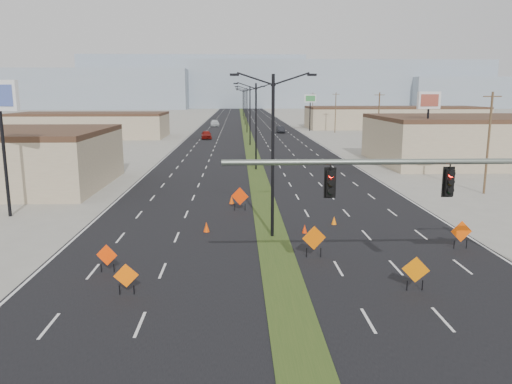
{
  "coord_description": "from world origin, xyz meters",
  "views": [
    {
      "loc": [
        -2.13,
        -18.22,
        8.89
      ],
      "look_at": [
        -1.08,
        10.37,
        3.2
      ],
      "focal_mm": 35.0,
      "sensor_mm": 36.0,
      "label": 1
    }
  ],
  "objects_px": {
    "construction_sign_0": "(126,277)",
    "pole_sign_east_far": "(310,101)",
    "car_left": "(206,135)",
    "cone_0": "(206,227)",
    "streetlight_3": "(247,109)",
    "car_far": "(215,123)",
    "streetlight_4": "(245,106)",
    "cone_3": "(232,200)",
    "cone_2": "(305,229)",
    "streetlight_2": "(250,114)",
    "signal_mast": "(492,192)",
    "construction_sign_2": "(240,197)",
    "pole_sign_east_near": "(429,107)",
    "construction_sign_1": "(107,256)",
    "construction_sign_5": "(461,232)",
    "cone_1": "(334,220)",
    "streetlight_0": "(273,151)",
    "construction_sign_4": "(416,271)",
    "streetlight_6": "(243,102)",
    "streetlight_5": "(244,103)",
    "car_mid": "(281,130)",
    "streetlight_1": "(256,123)",
    "construction_sign_3": "(314,239)"
  },
  "relations": [
    {
      "from": "car_far",
      "to": "cone_1",
      "type": "distance_m",
      "value": 104.53
    },
    {
      "from": "signal_mast",
      "to": "cone_3",
      "type": "bearing_deg",
      "value": 119.86
    },
    {
      "from": "cone_1",
      "to": "pole_sign_east_far",
      "type": "xyz_separation_m",
      "value": [
        10.62,
        86.13,
        6.63
      ]
    },
    {
      "from": "streetlight_1",
      "to": "construction_sign_1",
      "type": "bearing_deg",
      "value": -104.39
    },
    {
      "from": "car_mid",
      "to": "pole_sign_east_far",
      "type": "height_order",
      "value": "pole_sign_east_far"
    },
    {
      "from": "construction_sign_1",
      "to": "cone_3",
      "type": "xyz_separation_m",
      "value": [
        6.07,
        15.63,
        -0.52
      ]
    },
    {
      "from": "streetlight_4",
      "to": "cone_3",
      "type": "distance_m",
      "value": 102.61
    },
    {
      "from": "streetlight_2",
      "to": "cone_0",
      "type": "height_order",
      "value": "streetlight_2"
    },
    {
      "from": "construction_sign_0",
      "to": "pole_sign_east_far",
      "type": "bearing_deg",
      "value": 68.77
    },
    {
      "from": "cone_2",
      "to": "streetlight_2",
      "type": "bearing_deg",
      "value": 92.22
    },
    {
      "from": "signal_mast",
      "to": "construction_sign_2",
      "type": "bearing_deg",
      "value": 121.7
    },
    {
      "from": "car_left",
      "to": "cone_0",
      "type": "distance_m",
      "value": 67.24
    },
    {
      "from": "cone_0",
      "to": "car_left",
      "type": "bearing_deg",
      "value": 93.49
    },
    {
      "from": "construction_sign_2",
      "to": "cone_1",
      "type": "bearing_deg",
      "value": -13.69
    },
    {
      "from": "signal_mast",
      "to": "construction_sign_0",
      "type": "height_order",
      "value": "signal_mast"
    },
    {
      "from": "construction_sign_0",
      "to": "cone_0",
      "type": "height_order",
      "value": "construction_sign_0"
    },
    {
      "from": "construction_sign_1",
      "to": "streetlight_4",
      "type": "bearing_deg",
      "value": 95.53
    },
    {
      "from": "construction_sign_0",
      "to": "streetlight_6",
      "type": "bearing_deg",
      "value": 79.24
    },
    {
      "from": "streetlight_5",
      "to": "construction_sign_3",
      "type": "xyz_separation_m",
      "value": [
        2.0,
        -144.15,
        -4.36
      ]
    },
    {
      "from": "streetlight_4",
      "to": "construction_sign_1",
      "type": "distance_m",
      "value": 118.49
    },
    {
      "from": "streetlight_4",
      "to": "streetlight_1",
      "type": "bearing_deg",
      "value": -90.0
    },
    {
      "from": "construction_sign_1",
      "to": "pole_sign_east_near",
      "type": "relative_size",
      "value": 0.16
    },
    {
      "from": "streetlight_4",
      "to": "cone_0",
      "type": "xyz_separation_m",
      "value": [
        -4.21,
        -110.8,
        -5.08
      ]
    },
    {
      "from": "signal_mast",
      "to": "streetlight_6",
      "type": "xyz_separation_m",
      "value": [
        -8.56,
        178.0,
        0.63
      ]
    },
    {
      "from": "construction_sign_2",
      "to": "construction_sign_3",
      "type": "height_order",
      "value": "construction_sign_2"
    },
    {
      "from": "car_far",
      "to": "construction_sign_1",
      "type": "height_order",
      "value": "car_far"
    },
    {
      "from": "car_mid",
      "to": "pole_sign_east_near",
      "type": "bearing_deg",
      "value": -79.46
    },
    {
      "from": "pole_sign_east_near",
      "to": "streetlight_5",
      "type": "bearing_deg",
      "value": 84.94
    },
    {
      "from": "construction_sign_4",
      "to": "streetlight_5",
      "type": "bearing_deg",
      "value": 108.35
    },
    {
      "from": "car_far",
      "to": "construction_sign_4",
      "type": "bearing_deg",
      "value": -86.23
    },
    {
      "from": "streetlight_4",
      "to": "streetlight_6",
      "type": "height_order",
      "value": "same"
    },
    {
      "from": "construction_sign_1",
      "to": "signal_mast",
      "type": "bearing_deg",
      "value": -3.01
    },
    {
      "from": "streetlight_0",
      "to": "streetlight_3",
      "type": "height_order",
      "value": "same"
    },
    {
      "from": "streetlight_3",
      "to": "car_far",
      "type": "bearing_deg",
      "value": 110.31
    },
    {
      "from": "construction_sign_5",
      "to": "cone_1",
      "type": "bearing_deg",
      "value": 135.66
    },
    {
      "from": "cone_0",
      "to": "signal_mast",
      "type": "bearing_deg",
      "value": -41.28
    },
    {
      "from": "streetlight_5",
      "to": "car_mid",
      "type": "bearing_deg",
      "value": -82.38
    },
    {
      "from": "signal_mast",
      "to": "streetlight_2",
      "type": "distance_m",
      "value": 66.56
    },
    {
      "from": "signal_mast",
      "to": "pole_sign_east_far",
      "type": "xyz_separation_m",
      "value": [
        6.52,
        98.88,
        2.13
      ]
    },
    {
      "from": "streetlight_2",
      "to": "pole_sign_east_near",
      "type": "height_order",
      "value": "streetlight_2"
    },
    {
      "from": "streetlight_2",
      "to": "car_left",
      "type": "height_order",
      "value": "streetlight_2"
    },
    {
      "from": "streetlight_6",
      "to": "cone_0",
      "type": "xyz_separation_m",
      "value": [
        -4.21,
        -166.8,
        -5.08
      ]
    },
    {
      "from": "streetlight_2",
      "to": "pole_sign_east_near",
      "type": "distance_m",
      "value": 35.15
    },
    {
      "from": "streetlight_5",
      "to": "construction_sign_3",
      "type": "bearing_deg",
      "value": -89.21
    },
    {
      "from": "streetlight_5",
      "to": "pole_sign_east_near",
      "type": "bearing_deg",
      "value": -80.05
    },
    {
      "from": "streetlight_6",
      "to": "construction_sign_5",
      "type": "height_order",
      "value": "streetlight_6"
    },
    {
      "from": "signal_mast",
      "to": "streetlight_0",
      "type": "height_order",
      "value": "streetlight_0"
    },
    {
      "from": "construction_sign_4",
      "to": "construction_sign_2",
      "type": "bearing_deg",
      "value": 132.27
    },
    {
      "from": "construction_sign_4",
      "to": "cone_0",
      "type": "relative_size",
      "value": 2.41
    },
    {
      "from": "streetlight_0",
      "to": "construction_sign_2",
      "type": "xyz_separation_m",
      "value": [
        -2.0,
        7.09,
        -4.34
      ]
    }
  ]
}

